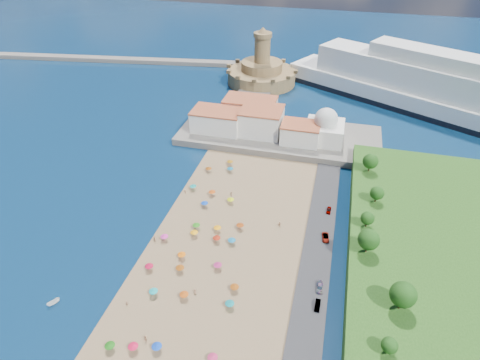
# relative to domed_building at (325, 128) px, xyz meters

# --- Properties ---
(ground) EXTENTS (700.00, 700.00, 0.00)m
(ground) POSITION_rel_domed_building_xyz_m (-30.00, -71.00, -8.97)
(ground) COLOR #071938
(ground) RESTS_ON ground
(terrace) EXTENTS (90.00, 36.00, 3.00)m
(terrace) POSITION_rel_domed_building_xyz_m (-20.00, 2.00, -7.47)
(terrace) COLOR #59544C
(terrace) RESTS_ON ground
(jetty) EXTENTS (18.00, 70.00, 2.40)m
(jetty) POSITION_rel_domed_building_xyz_m (-42.00, 37.00, -7.77)
(jetty) COLOR #59544C
(jetty) RESTS_ON ground
(breakwater) EXTENTS (199.03, 34.77, 2.60)m
(breakwater) POSITION_rel_domed_building_xyz_m (-140.00, 82.00, -7.67)
(breakwater) COLOR #59544C
(breakwater) RESTS_ON ground
(waterfront_buildings) EXTENTS (57.00, 29.00, 11.00)m
(waterfront_buildings) POSITION_rel_domed_building_xyz_m (-33.05, 2.64, -1.10)
(waterfront_buildings) COLOR silver
(waterfront_buildings) RESTS_ON terrace
(domed_building) EXTENTS (16.00, 16.00, 15.00)m
(domed_building) POSITION_rel_domed_building_xyz_m (0.00, 0.00, 0.00)
(domed_building) COLOR silver
(domed_building) RESTS_ON terrace
(fortress) EXTENTS (40.00, 40.00, 32.40)m
(fortress) POSITION_rel_domed_building_xyz_m (-42.00, 67.00, -2.29)
(fortress) COLOR olive
(fortress) RESTS_ON ground
(cruise_ship) EXTENTS (162.66, 102.39, 37.34)m
(cruise_ship) POSITION_rel_domed_building_xyz_m (54.23, 47.61, 2.09)
(cruise_ship) COLOR black
(cruise_ship) RESTS_ON ground
(beach_parasols) EXTENTS (30.43, 111.52, 2.20)m
(beach_parasols) POSITION_rel_domed_building_xyz_m (-31.52, -87.80, -6.83)
(beach_parasols) COLOR gray
(beach_parasols) RESTS_ON beach
(beachgoers) EXTENTS (38.50, 74.37, 1.88)m
(beachgoers) POSITION_rel_domed_building_xyz_m (-30.30, -77.25, -7.81)
(beachgoers) COLOR tan
(beachgoers) RESTS_ON beach
(moored_boats) EXTENTS (12.66, 26.39, 1.67)m
(moored_boats) POSITION_rel_domed_building_xyz_m (-56.98, -118.58, -8.19)
(moored_boats) COLOR white
(moored_boats) RESTS_ON ground
(parked_cars) EXTENTS (2.74, 65.32, 1.33)m
(parked_cars) POSITION_rel_domed_building_xyz_m (6.00, -76.02, -7.63)
(parked_cars) COLOR gray
(parked_cars) RESTS_ON promenade
(hillside_trees) EXTENTS (14.25, 112.90, 8.30)m
(hillside_trees) POSITION_rel_domed_building_xyz_m (20.22, -78.16, 1.35)
(hillside_trees) COLOR #382314
(hillside_trees) RESTS_ON hillside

